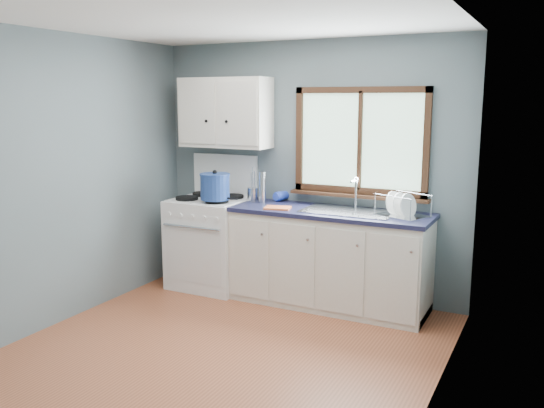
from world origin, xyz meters
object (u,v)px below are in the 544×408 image
at_px(base_cabinets, 329,263).
at_px(dish_rack, 402,210).
at_px(sink, 348,218).
at_px(stockpot, 215,186).
at_px(skillet, 217,197).
at_px(thermos, 262,187).
at_px(utensil_crock, 253,194).
at_px(gas_range, 211,240).

xyz_separation_m(base_cabinets, dish_rack, (0.67, 0.02, 0.57)).
bearing_deg(sink, stockpot, -172.14).
distance_m(sink, skillet, 1.32).
distance_m(sink, thermos, 0.96).
bearing_deg(dish_rack, skillet, -149.67).
bearing_deg(skillet, utensil_crock, 47.62).
bearing_deg(thermos, stockpot, -147.08).
distance_m(base_cabinets, utensil_crock, 1.06).
bearing_deg(gas_range, thermos, 9.15).
relative_size(stockpot, dish_rack, 0.79).
relative_size(gas_range, skillet, 3.77).
bearing_deg(utensil_crock, skillet, -129.56).
bearing_deg(base_cabinets, stockpot, -170.90).
bearing_deg(dish_rack, sink, -154.01).
xyz_separation_m(stockpot, dish_rack, (1.81, 0.20, -0.12)).
xyz_separation_m(gas_range, stockpot, (0.16, -0.16, 0.60)).
bearing_deg(thermos, utensil_crock, 164.08).
height_order(sink, skillet, sink).
distance_m(stockpot, thermos, 0.47).
xyz_separation_m(gas_range, thermos, (0.56, 0.09, 0.58)).
height_order(gas_range, sink, gas_range).
distance_m(gas_range, dish_rack, 2.03).
bearing_deg(skillet, base_cabinets, 6.66).
bearing_deg(thermos, dish_rack, -2.12).
xyz_separation_m(base_cabinets, skillet, (-1.12, -0.19, 0.57)).
bearing_deg(utensil_crock, thermos, -15.92).
height_order(gas_range, thermos, gas_range).
xyz_separation_m(sink, skillet, (-1.30, -0.19, 0.12)).
height_order(stockpot, dish_rack, stockpot).
relative_size(base_cabinets, thermos, 5.97).
height_order(gas_range, dish_rack, gas_range).
relative_size(base_cabinets, sink, 2.20).
height_order(gas_range, base_cabinets, gas_range).
relative_size(skillet, utensil_crock, 1.05).
height_order(utensil_crock, thermos, utensil_crock).
bearing_deg(utensil_crock, gas_range, -163.64).
height_order(stockpot, utensil_crock, utensil_crock).
xyz_separation_m(skillet, thermos, (0.37, 0.26, 0.09)).
distance_m(base_cabinets, sink, 0.48).
xyz_separation_m(sink, utensil_crock, (-1.06, 0.11, 0.13)).
distance_m(base_cabinets, stockpot, 1.34).
distance_m(base_cabinets, skillet, 1.27).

